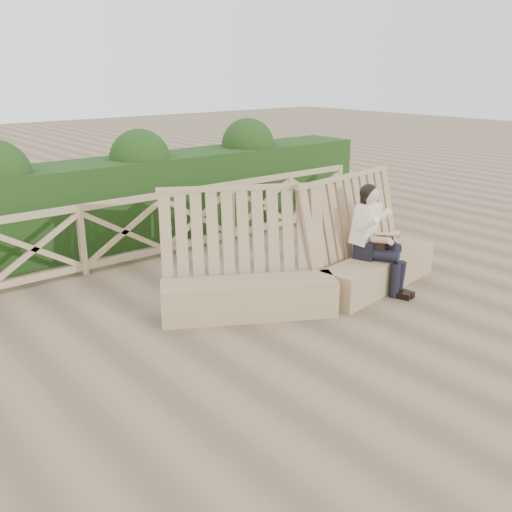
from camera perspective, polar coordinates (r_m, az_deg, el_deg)
ground at (r=6.79m, az=0.95°, el=-8.37°), size 60.00×60.00×0.00m
bench at (r=7.84m, az=5.92°, el=-1.48°), size 4.30×1.80×1.61m
woman at (r=8.16m, az=11.73°, el=2.04°), size 0.57×0.98×1.54m
guardrail at (r=9.36m, az=-13.04°, el=2.38°), size 10.10×0.09×1.10m
hedge at (r=10.37m, az=-16.13°, el=4.80°), size 12.00×1.20×1.50m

